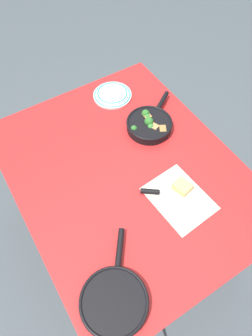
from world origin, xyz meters
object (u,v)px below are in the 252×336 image
at_px(skillet_broccoli, 150,124).
at_px(grater_knife, 162,193).
at_px(skillet_eggs, 114,301).
at_px(cheese_block, 182,187).
at_px(dinner_plate_stack, 112,94).

xyz_separation_m(skillet_broccoli, grater_knife, (-0.36, 0.17, -0.02)).
xyz_separation_m(skillet_broccoli, skillet_eggs, (-0.63, 0.59, -0.01)).
height_order(skillet_eggs, grater_knife, skillet_eggs).
xyz_separation_m(skillet_broccoli, cheese_block, (-0.38, 0.08, -0.01)).
distance_m(skillet_eggs, cheese_block, 0.56).
relative_size(grater_knife, dinner_plate_stack, 1.11).
height_order(skillet_broccoli, grater_knife, skillet_broccoli).
height_order(skillet_eggs, cheese_block, skillet_eggs).
bearing_deg(cheese_block, grater_knife, 72.63).
distance_m(cheese_block, dinner_plate_stack, 0.69).
bearing_deg(skillet_broccoli, cheese_block, -135.47).
relative_size(skillet_broccoli, dinner_plate_stack, 1.57).
height_order(cheese_block, dinner_plate_stack, cheese_block).
bearing_deg(skillet_broccoli, dinner_plate_stack, 64.96).
distance_m(skillet_broccoli, cheese_block, 0.39).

